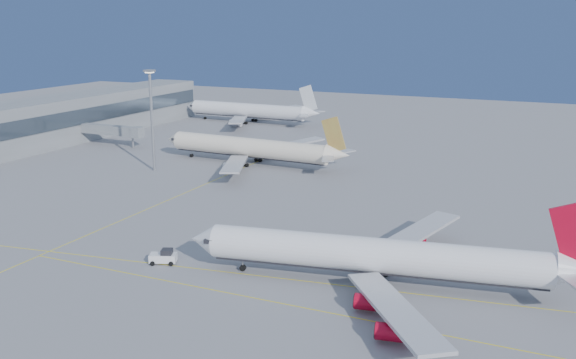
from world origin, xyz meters
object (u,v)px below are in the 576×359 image
object	(u,v)px
airliner_third	(250,111)
airliner_virgin	(383,257)
light_mast	(152,112)
airliner_etihad	(253,148)
pushback_tug	(164,257)

from	to	relation	value
airliner_third	airliner_virgin	bearing A→B (deg)	-53.46
airliner_virgin	light_mast	bearing A→B (deg)	138.05
airliner_etihad	light_mast	xyz separation A→B (m)	(-21.09, -17.90, 11.39)
airliner_etihad	pushback_tug	bearing A→B (deg)	-70.86
airliner_third	light_mast	size ratio (longest dim) A/B	2.22
airliner_virgin	airliner_third	world-z (taller)	airliner_third
airliner_etihad	pushback_tug	world-z (taller)	airliner_etihad
airliner_virgin	airliner_third	size ratio (longest dim) A/B	1.04
airliner_third	pushback_tug	size ratio (longest dim) A/B	12.16
pushback_tug	light_mast	size ratio (longest dim) A/B	0.18
airliner_etihad	airliner_third	bearing A→B (deg)	121.06
airliner_etihad	pushback_tug	distance (m)	77.45
airliner_third	light_mast	bearing A→B (deg)	-78.49
airliner_etihad	airliner_virgin	bearing A→B (deg)	-46.62
airliner_virgin	airliner_etihad	xyz separation A→B (m)	(-57.97, 67.89, 0.04)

